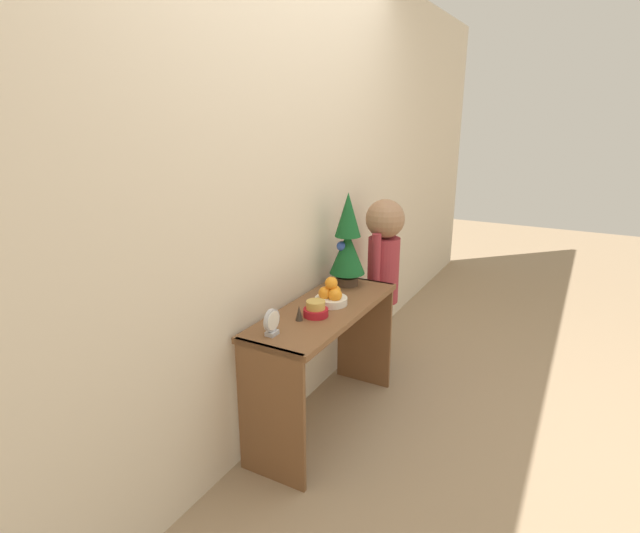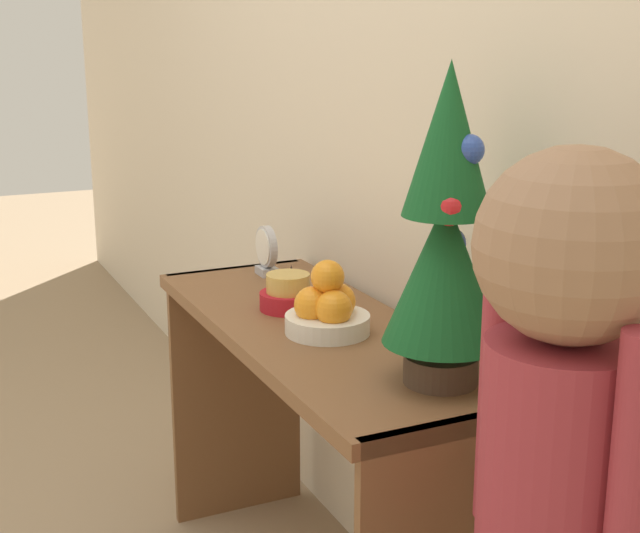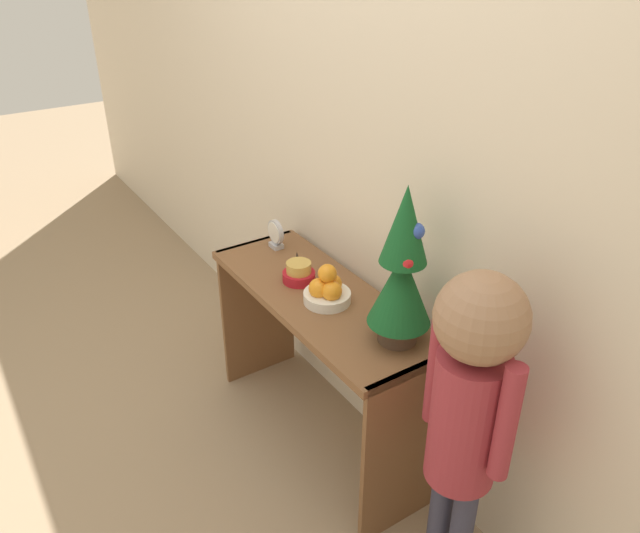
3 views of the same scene
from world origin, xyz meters
The scene contains 9 objects.
ground_plane centered at (0.00, 0.00, 0.00)m, with size 12.00×12.00×0.00m, color #997F60.
back_wall centered at (0.00, 0.43, 1.25)m, with size 7.00×0.05×2.50m, color beige.
console_table centered at (0.00, 0.19, 0.52)m, with size 1.05×0.39×0.68m.
mini_tree centered at (0.38, 0.25, 0.95)m, with size 0.20×0.20×0.54m.
fruit_bowl centered at (0.06, 0.19, 0.73)m, with size 0.17×0.17×0.15m.
singing_bowl centered at (-0.13, 0.18, 0.72)m, with size 0.12×0.12×0.08m.
desk_clock centered at (-0.41, 0.24, 0.75)m, with size 0.10×0.04×0.12m.
figurine centered at (-0.21, 0.22, 0.72)m, with size 0.04×0.04×0.08m.
child_figure centered at (0.76, 0.18, 0.76)m, with size 0.32×0.25×1.14m.
Camera 3 is at (1.63, -0.87, 1.89)m, focal length 35.00 mm.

